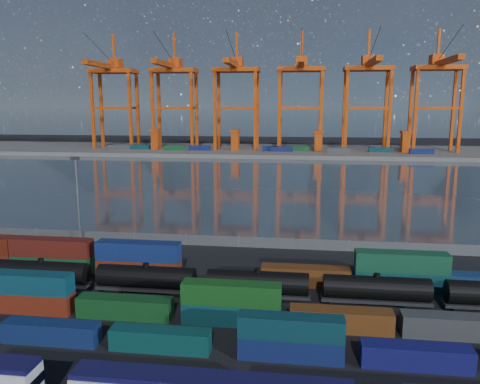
# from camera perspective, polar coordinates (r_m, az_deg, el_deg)

# --- Properties ---
(ground) EXTENTS (700.00, 700.00, 0.00)m
(ground) POSITION_cam_1_polar(r_m,az_deg,el_deg) (61.38, -3.78, -14.34)
(ground) COLOR black
(ground) RESTS_ON ground
(harbor_water) EXTENTS (700.00, 700.00, 0.00)m
(harbor_water) POSITION_cam_1_polar(r_m,az_deg,el_deg) (162.07, 3.47, 1.26)
(harbor_water) COLOR #313E47
(harbor_water) RESTS_ON ground
(far_quay) EXTENTS (700.00, 70.00, 2.00)m
(far_quay) POSITION_cam_1_polar(r_m,az_deg,el_deg) (266.02, 5.09, 5.03)
(far_quay) COLOR #514F4C
(far_quay) RESTS_ON ground
(distant_mountains) EXTENTS (2470.00, 1100.00, 520.00)m
(distant_mountains) POSITION_cam_1_polar(r_m,az_deg,el_deg) (1666.86, 9.66, 16.95)
(distant_mountains) COLOR #1E2630
(distant_mountains) RESTS_ON ground
(container_row_south) EXTENTS (138.64, 2.20, 4.68)m
(container_row_south) POSITION_cam_1_polar(r_m,az_deg,el_deg) (59.20, -25.32, -14.47)
(container_row_south) COLOR #3E4243
(container_row_south) RESTS_ON ground
(container_row_mid) EXTENTS (140.68, 2.40, 5.12)m
(container_row_mid) POSITION_cam_1_polar(r_m,az_deg,el_deg) (57.24, 1.17, -14.21)
(container_row_mid) COLOR #434549
(container_row_mid) RESTS_ON ground
(container_row_north) EXTENTS (142.15, 2.60, 5.54)m
(container_row_north) POSITION_cam_1_polar(r_m,az_deg,el_deg) (71.11, -5.63, -8.94)
(container_row_north) COLOR navy
(container_row_north) RESTS_ON ground
(tanker_string) EXTENTS (138.12, 3.03, 4.34)m
(tanker_string) POSITION_cam_1_polar(r_m,az_deg,el_deg) (67.18, -11.34, -10.27)
(tanker_string) COLOR black
(tanker_string) RESTS_ON ground
(waterfront_fence) EXTENTS (160.12, 0.12, 2.20)m
(waterfront_fence) POSITION_cam_1_polar(r_m,az_deg,el_deg) (86.95, -0.17, -6.08)
(waterfront_fence) COLOR #595B5E
(waterfront_fence) RESTS_ON ground
(yard_light_mast) EXTENTS (1.60, 0.40, 16.60)m
(yard_light_mast) POSITION_cam_1_polar(r_m,az_deg,el_deg) (92.00, -19.21, -0.44)
(yard_light_mast) COLOR slate
(yard_light_mast) RESTS_ON ground
(gantry_cranes) EXTENTS (200.11, 48.22, 65.30)m
(gantry_cranes) POSITION_cam_1_polar(r_m,az_deg,el_deg) (258.98, 3.46, 13.55)
(gantry_cranes) COLOR #C5430D
(gantry_cranes) RESTS_ON ground
(quay_containers) EXTENTS (172.58, 10.99, 2.60)m
(quay_containers) POSITION_cam_1_polar(r_m,az_deg,el_deg) (252.07, 2.45, 5.29)
(quay_containers) COLOR navy
(quay_containers) RESTS_ON far_quay
(straddle_carriers) EXTENTS (140.00, 7.00, 11.10)m
(straddle_carriers) POSITION_cam_1_polar(r_m,az_deg,el_deg) (255.63, 4.45, 6.36)
(straddle_carriers) COLOR #C5430D
(straddle_carriers) RESTS_ON far_quay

